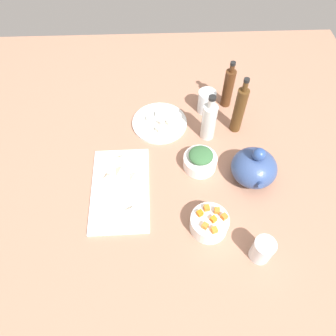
{
  "coord_description": "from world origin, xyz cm",
  "views": [
    {
      "loc": [
        66.36,
        -2.61,
        102.49
      ],
      "look_at": [
        0.0,
        0.0,
        8.0
      ],
      "focal_mm": 33.61,
      "sensor_mm": 36.0,
      "label": 1
    }
  ],
  "objects": [
    {
      "name": "dumpling_2",
      "position": [
        15.51,
        -13.35,
        5.41
      ],
      "size": [
        5.37,
        5.59,
        2.83
      ],
      "primitive_type": "pyramid",
      "rotation": [
        0.0,
        0.0,
        4.46
      ],
      "color": "beige",
      "rests_on": "cutting_board"
    },
    {
      "name": "bowl_greens",
      "position": [
        -4.06,
        12.42,
        5.58
      ],
      "size": [
        12.83,
        12.83,
        5.16
      ],
      "primitive_type": "cylinder",
      "color": "white",
      "rests_on": "tabletop"
    },
    {
      "name": "drinking_glass_0",
      "position": [
        32.12,
        28.2,
        7.65
      ],
      "size": [
        6.8,
        6.8,
        9.29
      ],
      "primitive_type": "cylinder",
      "color": "white",
      "rests_on": "tabletop"
    },
    {
      "name": "bottle_2",
      "position": [
        -19.49,
        16.96,
        11.75
      ],
      "size": [
        5.79,
        5.79,
        21.31
      ],
      "color": "silver",
      "rests_on": "tabletop"
    },
    {
      "name": "dumpling_1",
      "position": [
        1.06,
        -22.47,
        5.18
      ],
      "size": [
        5.33,
        5.0,
        2.35
      ],
      "primitive_type": "pyramid",
      "rotation": [
        0.0,
        0.0,
        0.35
      ],
      "color": "beige",
      "rests_on": "cutting_board"
    },
    {
      "name": "drinking_glass_1",
      "position": [
        -34.28,
        17.97,
        8.15
      ],
      "size": [
        7.53,
        7.53,
        10.3
      ],
      "primitive_type": "cylinder",
      "color": "white",
      "rests_on": "tabletop"
    },
    {
      "name": "carrot_cube_2",
      "position": [
        19.16,
        15.38,
        9.96
      ],
      "size": [
        2.04,
        2.04,
        1.8
      ],
      "primitive_type": "cube",
      "rotation": [
        0.0,
        0.0,
        3.0
      ],
      "color": "orange",
      "rests_on": "bowl_carrots"
    },
    {
      "name": "dumpling_4",
      "position": [
        -7.4,
        -17.98,
        5.02
      ],
      "size": [
        5.93,
        6.21,
        2.03
      ],
      "primitive_type": "pyramid",
      "rotation": [
        0.0,
        0.0,
        1.16
      ],
      "color": "beige",
      "rests_on": "cutting_board"
    },
    {
      "name": "chopped_greens_mound",
      "position": [
        -4.06,
        12.42,
        9.77
      ],
      "size": [
        12.99,
        12.99,
        3.22
      ],
      "primitive_type": "ellipsoid",
      "rotation": [
        0.0,
        0.0,
        2.32
      ],
      "color": "#346238",
      "rests_on": "bowl_greens"
    },
    {
      "name": "bowl_carrots",
      "position": [
        21.73,
        12.92,
        6.03
      ],
      "size": [
        12.86,
        12.86,
        6.06
      ],
      "primitive_type": "cylinder",
      "color": "white",
      "rests_on": "tabletop"
    },
    {
      "name": "carrot_cube_3",
      "position": [
        25.92,
        13.65,
        9.96
      ],
      "size": [
        2.25,
        2.25,
        1.8
      ],
      "primitive_type": "cube",
      "rotation": [
        0.0,
        0.0,
        1.87
      ],
      "color": "orange",
      "rests_on": "bowl_carrots"
    },
    {
      "name": "tofu_cube_2",
      "position": [
        -28.16,
        -6.65,
        5.3
      ],
      "size": [
        2.89,
        2.89,
        2.2
      ],
      "primitive_type": "cube",
      "rotation": [
        0.0,
        0.0,
        2.74
      ],
      "color": "white",
      "rests_on": "plate_tofu"
    },
    {
      "name": "carrot_cube_1",
      "position": [
        21.4,
        17.45,
        9.96
      ],
      "size": [
        2.49,
        2.49,
        1.8
      ],
      "primitive_type": "cube",
      "rotation": [
        0.0,
        0.0,
        2.14
      ],
      "color": "orange",
      "rests_on": "bowl_carrots"
    },
    {
      "name": "cutting_board",
      "position": [
        5.6,
        -17.79,
        3.5
      ],
      "size": [
        36.03,
        21.58,
        1.0
      ],
      "primitive_type": "cube",
      "rotation": [
        0.0,
        0.0,
        0.01
      ],
      "color": "white",
      "rests_on": "tabletop"
    },
    {
      "name": "plate_tofu",
      "position": [
        -26.96,
        -2.54,
        3.6
      ],
      "size": [
        23.33,
        23.33,
        1.2
      ],
      "primitive_type": "cylinder",
      "color": "white",
      "rests_on": "tabletop"
    },
    {
      "name": "carrot_cube_6",
      "position": [
        18.0,
        12.12,
        9.96
      ],
      "size": [
        2.06,
        2.06,
        1.8
      ],
      "primitive_type": "cube",
      "rotation": [
        0.0,
        0.0,
        0.16
      ],
      "color": "orange",
      "rests_on": "bowl_carrots"
    },
    {
      "name": "tofu_cube_1",
      "position": [
        -25.27,
        1.57,
        5.3
      ],
      "size": [
        2.94,
        2.94,
        2.2
      ],
      "primitive_type": "cube",
      "rotation": [
        0.0,
        0.0,
        2.03
      ],
      "color": "#FBE6C9",
      "rests_on": "plate_tofu"
    },
    {
      "name": "carrot_cube_4",
      "position": [
        22.19,
        13.83,
        9.96
      ],
      "size": [
        2.5,
        2.5,
        1.8
      ],
      "primitive_type": "cube",
      "rotation": [
        0.0,
        0.0,
        2.17
      ],
      "color": "orange",
      "rests_on": "bowl_carrots"
    },
    {
      "name": "tofu_cube_0",
      "position": [
        -25.65,
        -1.94,
        5.3
      ],
      "size": [
        3.09,
        3.09,
        2.2
      ],
      "primitive_type": "cube",
      "rotation": [
        0.0,
        0.0,
        2.25
      ],
      "color": "#FADECF",
      "rests_on": "plate_tofu"
    },
    {
      "name": "bottle_0",
      "position": [
        -37.92,
        27.3,
        12.45
      ],
      "size": [
        4.41,
        4.41,
        22.19
      ],
      "color": "#4B2B15",
      "rests_on": "tabletop"
    },
    {
      "name": "carrot_cube_0",
      "position": [
        19.87,
        9.66,
        9.96
      ],
      "size": [
        2.45,
        2.45,
        1.8
      ],
      "primitive_type": "cube",
      "rotation": [
        0.0,
        0.0,
        0.51
      ],
      "color": "orange",
      "rests_on": "bowl_carrots"
    },
    {
      "name": "tabletop",
      "position": [
        0.0,
        0.0,
        1.5
      ],
      "size": [
        190.0,
        190.0,
        3.0
      ],
      "primitive_type": "cube",
      "color": "#9F6F58",
      "rests_on": "ground"
    },
    {
      "name": "teapot",
      "position": [
        1.86,
        31.25,
        9.29
      ],
      "size": [
        18.28,
        16.62,
        16.34
      ],
      "color": "#32497D",
      "rests_on": "tabletop"
    },
    {
      "name": "carrot_cube_5",
      "position": [
        24.39,
        10.87,
        9.96
      ],
      "size": [
        2.52,
        2.52,
        1.8
      ],
      "primitive_type": "cube",
      "rotation": [
        0.0,
        0.0,
        2.49
      ],
      "color": "orange",
      "rests_on": "bowl_carrots"
    },
    {
      "name": "tofu_cube_3",
      "position": [
        -30.51,
        -2.89,
        5.3
      ],
      "size": [
        2.65,
        2.65,
        2.2
      ],
      "primitive_type": "cube",
      "rotation": [
        0.0,
        0.0,
        2.91
      ],
      "color": "white",
      "rests_on": "plate_tofu"
    },
    {
      "name": "dumpling_0",
      "position": [
        -1.72,
        -17.4,
        5.41
      ],
      "size": [
        7.16,
        7.1,
        2.83
      ],
      "primitive_type": "pyramid",
      "rotation": [
        0.0,
        0.0,
        5.57
      ],
      "color": "beige",
      "rests_on": "cutting_board"
    },
    {
      "name": "tofu_cube_4",
      "position": [
        -21.76,
        -3.03,
        5.3
      ],
      "size": [
        3.1,
        3.1,
        2.2
      ],
      "primitive_type": "cube",
      "rotation": [
        0.0,
        0.0,
        2.29
      ],
      "color": "silver",
      "rests_on": "plate_tofu"
    },
    {
      "name": "bottle_1",
      "position": [
        -22.9,
        29.17,
        14.08
      ],
      "size": [
        4.44,
        4.44,
        26.17
      ],
      "color": "#503317",
      "rests_on": "tabletop"
    },
    {
      "name": "dumpling_3",
      "position": [
        1.44,
        -12.46,
        5.42
      ],
      "size": [
        6.8,
        6.86,
        2.84
      ],
      "primitive_type": "pyramid",
      "rotation": [
        0.0,
        0.0,
        0.88
      ],
      "color": "beige",
      "rests_on": "cutting_board"
    }
  ]
}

